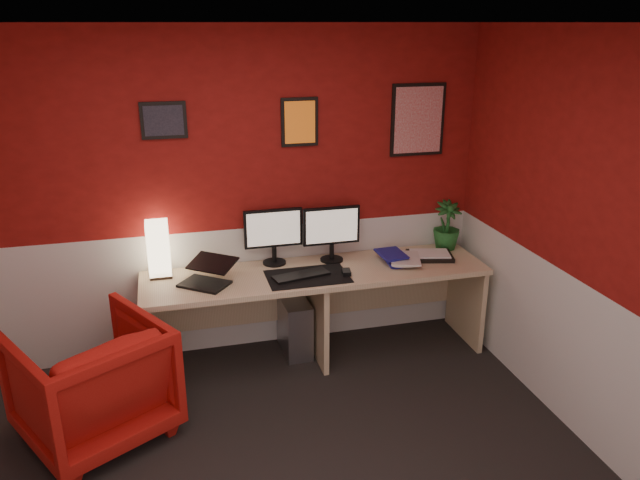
% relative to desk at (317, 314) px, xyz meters
% --- Properties ---
extents(ceiling, '(4.00, 3.50, 0.01)m').
position_rel_desk_xyz_m(ceiling, '(-0.63, -1.41, 2.13)').
color(ceiling, white).
rests_on(ceiling, ground).
extents(wall_back, '(4.00, 0.01, 2.50)m').
position_rel_desk_xyz_m(wall_back, '(-0.63, 0.34, 0.89)').
color(wall_back, maroon).
rests_on(wall_back, ground).
extents(wall_right, '(0.01, 3.50, 2.50)m').
position_rel_desk_xyz_m(wall_right, '(1.37, -1.41, 0.89)').
color(wall_right, maroon).
rests_on(wall_right, ground).
extents(wainscot_back, '(4.00, 0.01, 1.00)m').
position_rel_desk_xyz_m(wainscot_back, '(-0.63, 0.34, 0.14)').
color(wainscot_back, silver).
rests_on(wainscot_back, ground).
extents(wainscot_right, '(0.01, 3.50, 1.00)m').
position_rel_desk_xyz_m(wainscot_right, '(1.37, -1.41, 0.14)').
color(wainscot_right, silver).
rests_on(wainscot_right, ground).
extents(desk, '(2.60, 0.65, 0.73)m').
position_rel_desk_xyz_m(desk, '(0.00, 0.00, 0.00)').
color(desk, tan).
rests_on(desk, ground).
extents(shoji_lamp, '(0.16, 0.16, 0.40)m').
position_rel_desk_xyz_m(shoji_lamp, '(-1.14, 0.20, 0.56)').
color(shoji_lamp, '#FFE5B2').
rests_on(shoji_lamp, desk).
extents(laptop, '(0.40, 0.38, 0.22)m').
position_rel_desk_xyz_m(laptop, '(-0.84, -0.05, 0.47)').
color(laptop, black).
rests_on(laptop, desk).
extents(monitor_left, '(0.45, 0.06, 0.58)m').
position_rel_desk_xyz_m(monitor_left, '(-0.28, 0.23, 0.66)').
color(monitor_left, black).
rests_on(monitor_left, desk).
extents(monitor_right, '(0.45, 0.06, 0.58)m').
position_rel_desk_xyz_m(monitor_right, '(0.17, 0.18, 0.66)').
color(monitor_right, black).
rests_on(monitor_right, desk).
extents(desk_mat, '(0.60, 0.38, 0.01)m').
position_rel_desk_xyz_m(desk_mat, '(-0.09, -0.09, 0.37)').
color(desk_mat, black).
rests_on(desk_mat, desk).
extents(keyboard, '(0.44, 0.23, 0.02)m').
position_rel_desk_xyz_m(keyboard, '(-0.14, -0.09, 0.38)').
color(keyboard, black).
rests_on(keyboard, desk_mat).
extents(mouse, '(0.07, 0.11, 0.03)m').
position_rel_desk_xyz_m(mouse, '(0.20, -0.12, 0.39)').
color(mouse, black).
rests_on(mouse, desk_mat).
extents(book_bottom, '(0.22, 0.28, 0.03)m').
position_rel_desk_xyz_m(book_bottom, '(0.56, 0.01, 0.38)').
color(book_bottom, navy).
rests_on(book_bottom, desk).
extents(book_middle, '(0.31, 0.36, 0.02)m').
position_rel_desk_xyz_m(book_middle, '(0.59, 0.00, 0.40)').
color(book_middle, silver).
rests_on(book_middle, book_bottom).
extents(book_top, '(0.21, 0.27, 0.02)m').
position_rel_desk_xyz_m(book_top, '(0.51, 0.03, 0.43)').
color(book_top, navy).
rests_on(book_top, book_middle).
extents(zen_tray, '(0.40, 0.33, 0.03)m').
position_rel_desk_xyz_m(zen_tray, '(0.94, 0.04, 0.38)').
color(zen_tray, black).
rests_on(zen_tray, desk).
extents(potted_plant, '(0.23, 0.23, 0.40)m').
position_rel_desk_xyz_m(potted_plant, '(1.15, 0.20, 0.57)').
color(potted_plant, '#19591E').
rests_on(potted_plant, desk).
extents(pc_tower, '(0.21, 0.46, 0.45)m').
position_rel_desk_xyz_m(pc_tower, '(-0.15, 0.14, -0.14)').
color(pc_tower, '#99999E').
rests_on(pc_tower, ground).
extents(armchair, '(1.14, 1.14, 0.77)m').
position_rel_desk_xyz_m(armchair, '(-1.60, -0.58, 0.02)').
color(armchair, '#A81711').
rests_on(armchair, ground).
extents(art_left, '(0.32, 0.02, 0.26)m').
position_rel_desk_xyz_m(art_left, '(-1.02, 0.33, 1.49)').
color(art_left, black).
rests_on(art_left, wall_back).
extents(art_center, '(0.28, 0.02, 0.36)m').
position_rel_desk_xyz_m(art_center, '(-0.04, 0.33, 1.44)').
color(art_center, orange).
rests_on(art_center, wall_back).
extents(art_right, '(0.44, 0.02, 0.56)m').
position_rel_desk_xyz_m(art_right, '(0.90, 0.33, 1.42)').
color(art_right, red).
rests_on(art_right, wall_back).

